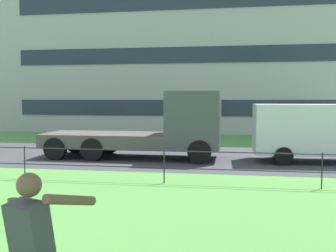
{
  "coord_description": "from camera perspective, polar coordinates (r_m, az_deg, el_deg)",
  "views": [
    {
      "loc": [
        4.17,
        0.44,
        2.49
      ],
      "look_at": [
        2.97,
        7.65,
        1.97
      ],
      "focal_mm": 42.33,
      "sensor_mm": 36.0,
      "label": 1
    }
  ],
  "objects": [
    {
      "name": "flatbed_truck_center",
      "position": [
        16.19,
        -1.43,
        -0.42
      ],
      "size": [
        7.3,
        2.42,
        2.75
      ],
      "color": "#4C4C51",
      "rests_on": "ground"
    },
    {
      "name": "apartment_building_background",
      "position": [
        33.46,
        1.87,
        12.53
      ],
      "size": [
        26.44,
        11.82,
        14.8
      ],
      "color": "#B7B2AD",
      "rests_on": "ground"
    },
    {
      "name": "street_strip",
      "position": [
        17.15,
        -4.76,
        -4.26
      ],
      "size": [
        80.0,
        7.29,
        0.01
      ],
      "primitive_type": "cube",
      "color": "#424247",
      "rests_on": "ground"
    },
    {
      "name": "panel_van_right",
      "position": [
        16.32,
        21.16,
        -0.47
      ],
      "size": [
        5.05,
        2.21,
        2.24
      ],
      "color": "white",
      "rests_on": "ground"
    },
    {
      "name": "park_fence",
      "position": [
        12.11,
        -10.86,
        -4.62
      ],
      "size": [
        30.69,
        0.04,
        1.0
      ],
      "color": "#232328",
      "rests_on": "ground"
    }
  ]
}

